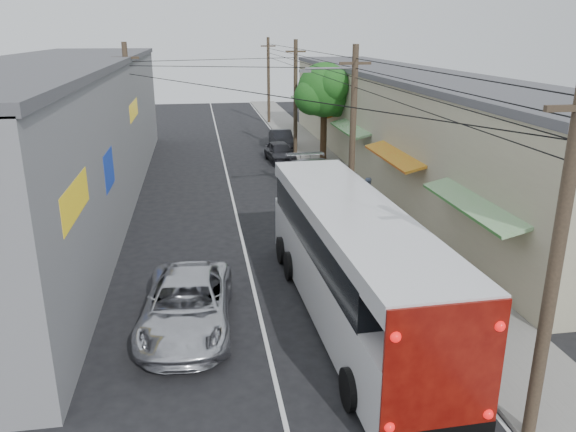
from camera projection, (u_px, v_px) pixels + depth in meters
name	position (u px, v px, depth m)	size (l,w,h in m)	color
ground	(281.00, 405.00, 13.45)	(120.00, 120.00, 0.00)	black
sidewalk	(340.00, 182.00, 33.16)	(3.00, 80.00, 0.12)	slate
building_right	(404.00, 122.00, 34.74)	(7.09, 40.00, 6.25)	#B0AC8C
building_left	(59.00, 134.00, 27.90)	(7.20, 36.00, 7.25)	gray
utility_poles	(283.00, 113.00, 31.68)	(11.80, 45.28, 8.00)	#473828
street_tree	(325.00, 92.00, 37.41)	(4.40, 4.00, 6.60)	#3F2B19
coach_bus	(350.00, 260.00, 17.13)	(3.20, 12.62, 3.61)	silver
jeepney	(187.00, 305.00, 16.66)	(2.59, 5.62, 1.56)	silver
parked_suv	(318.00, 180.00, 30.10)	(2.60, 6.39, 1.86)	#A4A5AC
parked_car_mid	(280.00, 152.00, 38.18)	(1.64, 4.07, 1.39)	#26262B
parked_car_far	(282.00, 139.00, 42.60)	(1.46, 4.19, 1.38)	black
pedestrian_near	(382.00, 232.00, 22.38)	(0.56, 0.37, 1.55)	#CE6D87
pedestrian_far	(367.00, 194.00, 27.39)	(0.81, 0.63, 1.66)	#7D8FB6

